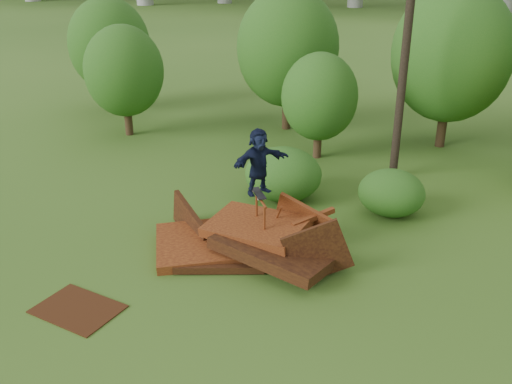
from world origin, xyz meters
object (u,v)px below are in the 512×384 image
(skater, at_px, (259,161))
(scrap_pile, at_px, (247,241))
(utility_pole, at_px, (407,35))
(flat_plate, at_px, (78,309))

(skater, bearing_deg, scrap_pile, -165.86)
(scrap_pile, height_order, utility_pole, utility_pole)
(scrap_pile, distance_m, skater, 2.13)
(scrap_pile, bearing_deg, skater, 65.38)
(scrap_pile, distance_m, utility_pole, 8.62)
(scrap_pile, relative_size, flat_plate, 3.06)
(skater, distance_m, utility_pole, 7.35)
(skater, bearing_deg, utility_pole, 14.76)
(skater, height_order, utility_pole, utility_pole)
(flat_plate, xyz_separation_m, utility_pole, (5.74, 10.33, 4.80))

